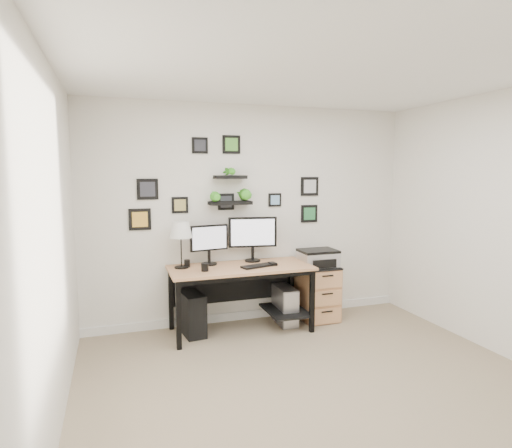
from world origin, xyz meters
name	(u,v)px	position (x,y,z in m)	size (l,w,h in m)	color
room	(253,314)	(0.00, 1.98, 0.05)	(4.00, 4.00, 4.00)	tan
desk	(243,276)	(-0.22, 1.67, 0.63)	(1.60, 0.70, 0.75)	tan
monitor_left	(209,242)	(-0.57, 1.83, 1.02)	(0.45, 0.20, 0.46)	black
monitor_right	(253,235)	(-0.04, 1.84, 1.07)	(0.57, 0.21, 0.53)	black
keyboard	(259,266)	(-0.06, 1.55, 0.76)	(0.42, 0.13, 0.02)	black
mouse	(273,264)	(0.11, 1.58, 0.77)	(0.07, 0.11, 0.03)	black
table_lamp	(181,231)	(-0.90, 1.77, 1.16)	(0.25, 0.25, 0.52)	black
mug	(205,267)	(-0.69, 1.53, 0.79)	(0.08, 0.08, 0.09)	black
pen_cup	(187,263)	(-0.84, 1.79, 0.79)	(0.07, 0.07, 0.08)	black
pc_tower_black	(192,313)	(-0.81, 1.72, 0.24)	(0.21, 0.47, 0.47)	black
pc_tower_grey	(285,305)	(0.31, 1.69, 0.22)	(0.22, 0.46, 0.44)	gray
file_cabinet	(317,292)	(0.75, 1.72, 0.34)	(0.43, 0.53, 0.67)	tan
printer	(318,258)	(0.74, 1.69, 0.77)	(0.44, 0.36, 0.20)	silver
wall_decor	(229,188)	(-0.30, 1.93, 1.62)	(2.31, 0.18, 1.07)	black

